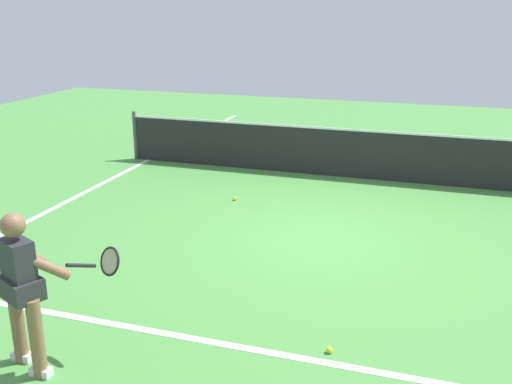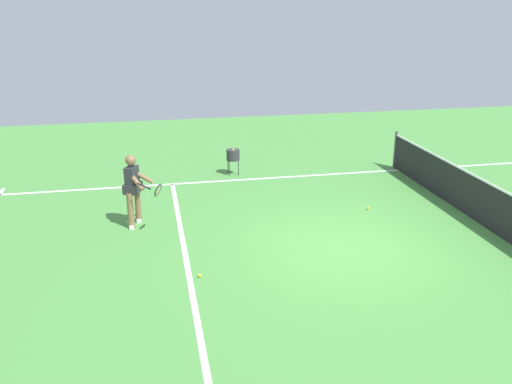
% 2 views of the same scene
% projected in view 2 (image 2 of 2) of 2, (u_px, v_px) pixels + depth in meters
% --- Properties ---
extents(ground_plane, '(25.56, 25.56, 0.00)m').
position_uv_depth(ground_plane, '(344.00, 246.00, 10.72)').
color(ground_plane, '#4C9342').
extents(service_line_marking, '(9.05, 0.10, 0.01)m').
position_uv_depth(service_line_marking, '(186.00, 260.00, 10.15)').
color(service_line_marking, white).
rests_on(service_line_marking, ground).
extents(sideline_left_marking, '(0.10, 17.66, 0.01)m').
position_uv_depth(sideline_left_marking, '(287.00, 177.00, 14.91)').
color(sideline_left_marking, white).
rests_on(sideline_left_marking, ground).
extents(court_net, '(9.73, 0.08, 1.05)m').
position_uv_depth(court_net, '(497.00, 211.00, 11.17)').
color(court_net, '#4C4C51').
rests_on(court_net, ground).
extents(tennis_player, '(1.03, 0.84, 1.55)m').
position_uv_depth(tennis_player, '(134.00, 188.00, 11.45)').
color(tennis_player, '#8C6647').
rests_on(tennis_player, ground).
extents(tennis_ball_near, '(0.07, 0.07, 0.07)m').
position_uv_depth(tennis_ball_near, '(200.00, 276.00, 9.51)').
color(tennis_ball_near, '#D1E533').
rests_on(tennis_ball_near, ground).
extents(tennis_ball_mid, '(0.07, 0.07, 0.07)m').
position_uv_depth(tennis_ball_mid, '(368.00, 208.00, 12.58)').
color(tennis_ball_mid, '#D1E533').
rests_on(tennis_ball_mid, ground).
extents(ball_hopper, '(0.36, 0.36, 0.74)m').
position_uv_depth(ball_hopper, '(233.00, 155.00, 14.98)').
color(ball_hopper, '#333338').
rests_on(ball_hopper, ground).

